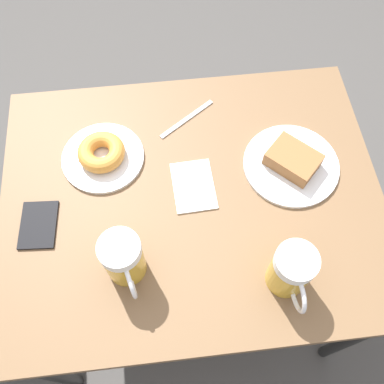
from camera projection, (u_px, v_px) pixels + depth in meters
The scene contains 9 objects.
ground_plane at pixel (192, 274), 1.72m from camera, with size 8.00×8.00×0.00m, color #474442.
table at pixel (192, 206), 1.15m from camera, with size 0.78×0.98×0.70m.
plate_with_cake at pixel (292, 163), 1.12m from camera, with size 0.25×0.25×0.05m.
plate_with_donut at pixel (102, 154), 1.13m from camera, with size 0.22×0.22×0.05m.
beer_mug_left at pixel (124, 259), 0.94m from camera, with size 0.14×0.09×0.14m.
beer_mug_center at pixel (291, 271), 0.93m from camera, with size 0.14×0.09×0.14m.
napkin_folded at pixel (193, 186), 1.11m from camera, with size 0.15×0.11×0.00m.
fork at pixel (187, 119), 1.20m from camera, with size 0.12×0.16×0.00m.
passport_near_edge at pixel (38, 225), 1.05m from camera, with size 0.13×0.10×0.01m.
Camera 1 is at (-0.49, 0.06, 1.68)m, focal length 40.00 mm.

